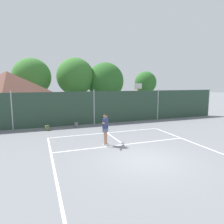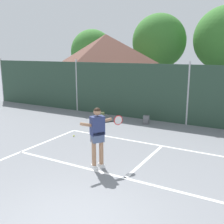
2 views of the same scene
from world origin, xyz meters
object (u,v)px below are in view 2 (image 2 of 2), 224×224
(backpack_olive, at_px, (102,116))
(backpack_grey, at_px, (146,120))
(tennis_ball, at_px, (74,136))
(tennis_player, at_px, (98,132))

(backpack_olive, xyz_separation_m, backpack_grey, (2.29, 0.42, 0.00))
(tennis_ball, bearing_deg, backpack_grey, 62.09)
(backpack_olive, bearing_deg, tennis_player, -59.35)
(tennis_ball, bearing_deg, backpack_olive, 99.33)
(backpack_olive, bearing_deg, tennis_ball, -80.67)
(tennis_player, xyz_separation_m, backpack_olive, (-2.99, 5.05, -0.92))
(backpack_grey, bearing_deg, tennis_ball, -117.91)
(tennis_player, bearing_deg, backpack_olive, 120.65)
(tennis_player, bearing_deg, tennis_ball, 140.39)
(tennis_player, height_order, tennis_ball, tennis_player)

